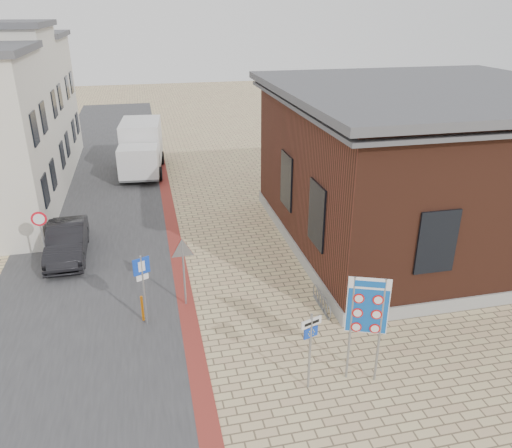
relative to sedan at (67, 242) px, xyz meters
name	(u,v)px	position (x,y,z in m)	size (l,w,h in m)	color
ground	(263,358)	(6.50, -8.32, -0.71)	(120.00, 120.00, 0.00)	tan
road_strip	(102,200)	(1.00, 6.68, -0.70)	(7.00, 60.00, 0.02)	#38383A
curb_strip	(173,231)	(4.50, 1.68, -0.69)	(0.60, 40.00, 0.02)	maroon
brick_building	(426,163)	(15.49, -1.32, 2.78)	(13.00, 13.00, 6.80)	gray
townhouse_far	(15,100)	(-4.49, 15.68, 3.46)	(7.40, 6.40, 8.30)	beige
bike_rack	(322,301)	(9.15, -6.12, -0.45)	(0.08, 1.80, 0.60)	slate
sedan	(67,242)	(0.00, 0.00, 0.00)	(1.50, 4.31, 1.42)	black
box_truck	(141,148)	(3.32, 11.39, 0.90)	(2.94, 6.13, 3.11)	slate
border_sign	(367,308)	(9.00, -9.82, 1.68)	(1.07, 0.45, 3.30)	gray
essen_sign	(310,340)	(7.43, -9.82, 0.88)	(0.63, 0.25, 2.41)	gray
parking_sign	(143,279)	(3.11, -5.76, 1.05)	(0.53, 0.27, 2.57)	gray
yield_sign	(183,256)	(4.50, -4.82, 1.25)	(0.91, 0.10, 2.56)	gray
speed_sign	(41,231)	(-0.71, -0.96, 0.99)	(0.59, 0.07, 2.51)	gray
bollard	(142,309)	(3.00, -5.52, -0.23)	(0.09, 0.09, 0.96)	orange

